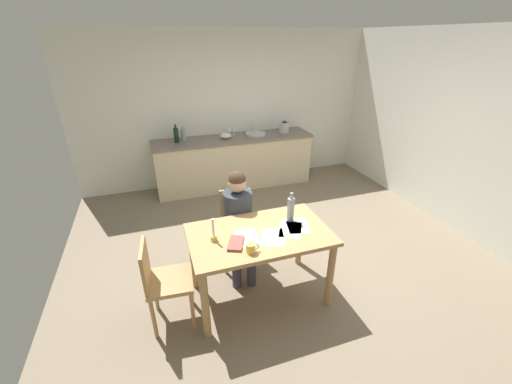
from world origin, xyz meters
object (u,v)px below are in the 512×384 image
(dining_table, at_px, (259,243))
(coffee_mug, at_px, (251,248))
(book_magazine, at_px, (236,243))
(mixing_bowl, at_px, (226,136))
(wine_glass_near_sink, at_px, (234,129))
(bottle_vinegar, at_px, (183,135))
(wine_bottle_on_table, at_px, (291,209))
(stovetop_kettle, at_px, (284,127))
(person_seated, at_px, (239,217))
(wine_glass_by_kettle, at_px, (229,129))
(candlestick, at_px, (214,235))
(bottle_oil, at_px, (176,135))
(chair_at_table, at_px, (237,224))
(chair_side_empty, at_px, (163,280))
(sink_unit, at_px, (256,134))

(dining_table, distance_m, coffee_mug, 0.35)
(book_magazine, xyz_separation_m, mixing_bowl, (0.61, 2.85, 0.16))
(wine_glass_near_sink, bearing_deg, bottle_vinegar, -174.52)
(wine_bottle_on_table, distance_m, stovetop_kettle, 2.84)
(person_seated, xyz_separation_m, bottle_vinegar, (-0.29, 2.32, 0.32))
(dining_table, height_order, stovetop_kettle, stovetop_kettle)
(dining_table, relative_size, book_magazine, 5.92)
(wine_glass_by_kettle, bearing_deg, dining_table, -98.69)
(person_seated, xyz_separation_m, book_magazine, (-0.20, -0.60, 0.11))
(candlestick, bearing_deg, wine_bottle_on_table, 7.30)
(person_seated, relative_size, coffee_mug, 10.22)
(bottle_vinegar, bearing_deg, wine_glass_by_kettle, 6.10)
(bottle_oil, height_order, mixing_bowl, bottle_oil)
(book_magazine, distance_m, wine_glass_near_sink, 3.13)
(coffee_mug, xyz_separation_m, book_magazine, (-0.09, 0.15, -0.03))
(wine_glass_near_sink, bearing_deg, book_magazine, -104.83)
(mixing_bowl, distance_m, wine_glass_near_sink, 0.26)
(chair_at_table, height_order, bottle_vinegar, bottle_vinegar)
(stovetop_kettle, bearing_deg, person_seated, -123.55)
(person_seated, distance_m, wine_glass_by_kettle, 2.49)
(bottle_oil, height_order, wine_glass_by_kettle, bottle_oil)
(coffee_mug, height_order, bottle_oil, bottle_oil)
(person_seated, relative_size, chair_side_empty, 1.36)
(sink_unit, height_order, wine_glass_by_kettle, sink_unit)
(mixing_bowl, bearing_deg, bottle_vinegar, 173.38)
(book_magazine, xyz_separation_m, wine_glass_near_sink, (0.80, 3.01, 0.22))
(wine_bottle_on_table, bearing_deg, wine_glass_near_sink, 86.64)
(stovetop_kettle, bearing_deg, sink_unit, 179.56)
(bottle_oil, relative_size, bottle_vinegar, 1.22)
(dining_table, relative_size, mixing_bowl, 6.87)
(candlestick, bearing_deg, bottle_oil, 90.67)
(chair_side_empty, bearing_deg, bottle_vinegar, 78.58)
(dining_table, height_order, chair_side_empty, chair_side_empty)
(stovetop_kettle, xyz_separation_m, wine_glass_near_sink, (-0.90, 0.15, 0.01))
(wine_glass_by_kettle, bearing_deg, mixing_bowl, -120.85)
(mixing_bowl, bearing_deg, person_seated, -100.42)
(bottle_oil, xyz_separation_m, mixing_bowl, (0.81, -0.03, -0.08))
(sink_unit, bearing_deg, candlestick, -115.77)
(dining_table, height_order, mixing_bowl, mixing_bowl)
(bottle_vinegar, distance_m, stovetop_kettle, 1.79)
(sink_unit, xyz_separation_m, wine_glass_near_sink, (-0.35, 0.15, 0.09))
(wine_bottle_on_table, xyz_separation_m, mixing_bowl, (-0.03, 2.62, 0.04))
(dining_table, distance_m, mixing_bowl, 2.77)
(sink_unit, height_order, bottle_vinegar, same)
(dining_table, xyz_separation_m, stovetop_kettle, (1.43, 2.76, 0.34))
(chair_at_table, xyz_separation_m, stovetop_kettle, (1.48, 2.11, 0.50))
(bottle_vinegar, bearing_deg, person_seated, -82.93)
(chair_side_empty, xyz_separation_m, mixing_bowl, (1.28, 2.78, 0.45))
(wine_glass_by_kettle, bearing_deg, stovetop_kettle, -8.64)
(wine_bottle_on_table, relative_size, mixing_bowl, 1.59)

